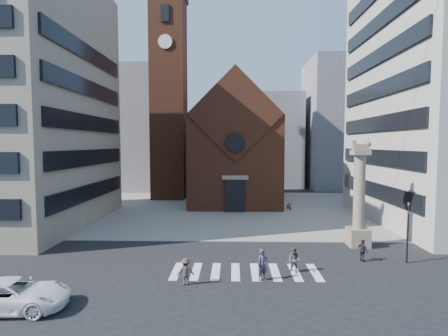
{
  "coord_description": "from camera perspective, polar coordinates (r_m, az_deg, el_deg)",
  "views": [
    {
      "loc": [
        -0.29,
        -25.42,
        8.41
      ],
      "look_at": [
        -1.13,
        8.0,
        6.07
      ],
      "focal_mm": 28.0,
      "sensor_mm": 36.0,
      "label": 1
    }
  ],
  "objects": [
    {
      "name": "scooter_7",
      "position": [
        44.75,
        10.56,
        -6.2
      ],
      "size": [
        0.78,
        1.68,
        0.97
      ],
      "primitive_type": "imported",
      "rotation": [
        0.0,
        0.0,
        0.21
      ],
      "color": "black",
      "rests_on": "piazza"
    },
    {
      "name": "bg_block_left",
      "position": [
        68.37,
        -15.4,
        6.03
      ],
      "size": [
        16.0,
        14.0,
        22.0
      ],
      "primitive_type": "cube",
      "color": "gray",
      "rests_on": "ground"
    },
    {
      "name": "scooter_4",
      "position": [
        44.22,
        3.48,
        -6.33
      ],
      "size": [
        0.91,
        1.75,
        0.88
      ],
      "primitive_type": "imported",
      "rotation": [
        0.0,
        0.0,
        0.21
      ],
      "color": "black",
      "rests_on": "piazza"
    },
    {
      "name": "white_car",
      "position": [
        21.6,
        -31.29,
        -17.29
      ],
      "size": [
        5.76,
        2.99,
        1.55
      ],
      "primitive_type": "imported",
      "rotation": [
        0.0,
        0.0,
        1.65
      ],
      "color": "white",
      "rests_on": "ground"
    },
    {
      "name": "traffic_light",
      "position": [
        28.01,
        27.8,
        -9.09
      ],
      "size": [
        0.13,
        0.16,
        4.3
      ],
      "color": "black",
      "rests_on": "ground"
    },
    {
      "name": "lion_column",
      "position": [
        30.63,
        21.18,
        -5.58
      ],
      "size": [
        1.63,
        1.6,
        8.68
      ],
      "color": "gray",
      "rests_on": "ground"
    },
    {
      "name": "zebra_crossing",
      "position": [
        23.95,
        3.51,
        -16.55
      ],
      "size": [
        10.2,
        3.2,
        0.01
      ],
      "primitive_type": null,
      "color": "white",
      "rests_on": "ground"
    },
    {
      "name": "pedestrian_3",
      "position": [
        21.83,
        -6.26,
        -16.43
      ],
      "size": [
        1.06,
        0.65,
        1.6
      ],
      "primitive_type": "imported",
      "rotation": [
        0.0,
        0.0,
        3.19
      ],
      "color": "#4A3231",
      "rests_on": "ground"
    },
    {
      "name": "scooter_5",
      "position": [
        44.32,
        5.86,
        -6.25
      ],
      "size": [
        0.78,
        1.68,
        0.97
      ],
      "primitive_type": "imported",
      "rotation": [
        0.0,
        0.0,
        0.21
      ],
      "color": "black",
      "rests_on": "piazza"
    },
    {
      "name": "ground",
      "position": [
        26.77,
        2.06,
        -14.31
      ],
      "size": [
        120.0,
        120.0,
        0.0
      ],
      "primitive_type": "plane",
      "color": "black",
      "rests_on": "ground"
    },
    {
      "name": "scooter_1",
      "position": [
        44.36,
        -3.67,
        -6.23
      ],
      "size": [
        0.78,
        1.68,
        0.97
      ],
      "primitive_type": "imported",
      "rotation": [
        0.0,
        0.0,
        0.21
      ],
      "color": "black",
      "rests_on": "piazza"
    },
    {
      "name": "pedestrian_0",
      "position": [
        22.39,
        6.31,
        -15.43
      ],
      "size": [
        0.84,
        0.74,
        1.94
      ],
      "primitive_type": "imported",
      "rotation": [
        0.0,
        0.0,
        0.49
      ],
      "color": "#3D3448",
      "rests_on": "ground"
    },
    {
      "name": "scooter_3",
      "position": [
        44.19,
        1.09,
        -6.27
      ],
      "size": [
        0.78,
        1.68,
        0.97
      ],
      "primitive_type": "imported",
      "rotation": [
        0.0,
        0.0,
        0.21
      ],
      "color": "black",
      "rests_on": "piazza"
    },
    {
      "name": "scooter_6",
      "position": [
        44.5,
        8.22,
        -6.3
      ],
      "size": [
        0.91,
        1.75,
        0.88
      ],
      "primitive_type": "imported",
      "rotation": [
        0.0,
        0.0,
        0.21
      ],
      "color": "black",
      "rests_on": "piazza"
    },
    {
      "name": "pedestrian_1",
      "position": [
        23.95,
        11.36,
        -14.51
      ],
      "size": [
        1.03,
        1.01,
        1.68
      ],
      "primitive_type": "imported",
      "rotation": [
        0.0,
        0.0,
        -0.71
      ],
      "color": "#544643",
      "rests_on": "ground"
    },
    {
      "name": "piazza",
      "position": [
        45.2,
        1.8,
        -6.69
      ],
      "size": [
        46.0,
        30.0,
        0.05
      ],
      "primitive_type": "cube",
      "color": "gray",
      "rests_on": "ground"
    },
    {
      "name": "pedestrian_2",
      "position": [
        27.44,
        21.7,
        -12.4
      ],
      "size": [
        0.73,
        1.01,
        1.59
      ],
      "primitive_type": "imported",
      "rotation": [
        0.0,
        0.0,
        1.98
      ],
      "color": "#222228",
      "rests_on": "ground"
    },
    {
      "name": "building_left",
      "position": [
        42.87,
        -32.65,
        9.52
      ],
      "size": [
        18.0,
        20.0,
        26.0
      ],
      "primitive_type": "cube",
      "color": "gray",
      "rests_on": "ground"
    },
    {
      "name": "bg_block_right",
      "position": [
        71.1,
        19.85,
        6.66
      ],
      "size": [
        16.0,
        14.0,
        24.0
      ],
      "primitive_type": "cube",
      "color": "gray",
      "rests_on": "ground"
    },
    {
      "name": "church",
      "position": [
        50.46,
        1.78,
        3.51
      ],
      "size": [
        12.0,
        16.65,
        18.0
      ],
      "color": "brown",
      "rests_on": "ground"
    },
    {
      "name": "scooter_0",
      "position": [
        44.57,
        -6.03,
        -6.26
      ],
      "size": [
        0.91,
        1.75,
        0.88
      ],
      "primitive_type": "imported",
      "rotation": [
        0.0,
        0.0,
        0.21
      ],
      "color": "black",
      "rests_on": "piazza"
    },
    {
      "name": "bg_block_mid",
      "position": [
        70.7,
        6.57,
        4.45
      ],
      "size": [
        14.0,
        12.0,
        18.0
      ],
      "primitive_type": "cube",
      "color": "gray",
      "rests_on": "ground"
    },
    {
      "name": "campanile",
      "position": [
        54.78,
        -8.97,
        11.64
      ],
      "size": [
        5.5,
        5.5,
        31.2
      ],
      "color": "brown",
      "rests_on": "ground"
    },
    {
      "name": "scooter_2",
      "position": [
        44.24,
        -1.3,
        -6.32
      ],
      "size": [
        0.91,
        1.75,
        0.88
      ],
      "primitive_type": "imported",
      "rotation": [
        0.0,
        0.0,
        0.21
      ],
      "color": "black",
      "rests_on": "piazza"
    }
  ]
}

